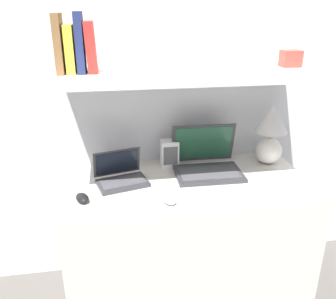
% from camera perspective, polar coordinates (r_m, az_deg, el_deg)
% --- Properties ---
extents(wall_back, '(6.00, 0.05, 2.40)m').
position_cam_1_polar(wall_back, '(2.02, 1.26, 11.12)').
color(wall_back, silver).
rests_on(wall_back, ground_plane).
extents(desk, '(1.23, 0.61, 0.75)m').
position_cam_1_polar(desk, '(2.02, 3.05, -14.70)').
color(desk, silver).
rests_on(desk, ground_plane).
extents(back_riser, '(1.23, 0.04, 1.28)m').
position_cam_1_polar(back_riser, '(2.15, 1.36, -3.96)').
color(back_riser, silver).
rests_on(back_riser, ground_plane).
extents(shelf, '(1.23, 0.55, 0.03)m').
position_cam_1_polar(shelf, '(1.71, 3.16, 12.22)').
color(shelf, silver).
rests_on(shelf, back_riser).
extents(table_lamp, '(0.18, 0.18, 0.34)m').
position_cam_1_polar(table_lamp, '(2.04, 16.13, 2.86)').
color(table_lamp, white).
rests_on(table_lamp, desk).
extents(laptop_large, '(0.35, 0.30, 0.24)m').
position_cam_1_polar(laptop_large, '(1.91, 6.24, -2.18)').
color(laptop_large, '#333338').
rests_on(laptop_large, desk).
extents(laptop_small, '(0.28, 0.24, 0.16)m').
position_cam_1_polar(laptop_small, '(1.81, -7.58, -4.28)').
color(laptop_small, '#333338').
rests_on(laptop_small, desk).
extents(computer_mouse, '(0.09, 0.12, 0.04)m').
position_cam_1_polar(computer_mouse, '(1.63, 0.04, -7.88)').
color(computer_mouse, white).
rests_on(computer_mouse, desk).
extents(second_mouse, '(0.08, 0.10, 0.04)m').
position_cam_1_polar(second_mouse, '(1.68, -13.59, -7.57)').
color(second_mouse, black).
rests_on(second_mouse, desk).
extents(router_box, '(0.10, 0.08, 0.15)m').
position_cam_1_polar(router_box, '(1.97, 0.24, -0.59)').
color(router_box, white).
rests_on(router_box, desk).
extents(book_brown, '(0.03, 0.15, 0.25)m').
position_cam_1_polar(book_brown, '(1.67, -17.07, 15.91)').
color(book_brown, brown).
rests_on(book_brown, shelf).
extents(book_yellow, '(0.04, 0.12, 0.20)m').
position_cam_1_polar(book_yellow, '(1.67, -15.43, 15.26)').
color(book_yellow, gold).
rests_on(book_yellow, shelf).
extents(book_navy, '(0.03, 0.14, 0.26)m').
position_cam_1_polar(book_navy, '(1.66, -13.94, 16.29)').
color(book_navy, navy).
rests_on(book_navy, shelf).
extents(book_red, '(0.05, 0.13, 0.22)m').
position_cam_1_polar(book_red, '(1.66, -12.27, 15.74)').
color(book_red, '#A82823').
rests_on(book_red, shelf).
extents(shelf_gadget, '(0.09, 0.07, 0.08)m').
position_cam_1_polar(shelf_gadget, '(1.88, 19.07, 13.63)').
color(shelf_gadget, '#CC3D33').
rests_on(shelf_gadget, shelf).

